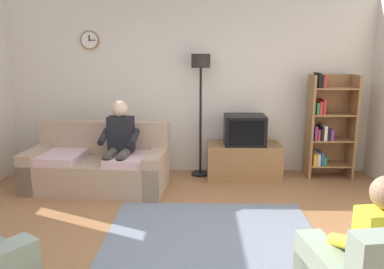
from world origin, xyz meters
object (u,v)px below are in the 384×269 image
Objects in this scene: couch at (98,166)px; tv at (245,130)px; bookshelf at (327,126)px; person_on_couch at (119,141)px; tv_stand at (244,160)px; floor_lamp at (201,81)px; person_in_right_armchair at (374,245)px.

tv is (2.09, 0.51, 0.43)m from couch.
bookshelf is at bearing 4.49° from tv.
bookshelf is at bearing 13.40° from person_on_couch.
bookshelf reaches higher than tv.
tv_stand is 0.59× the size of floor_lamp.
couch is at bearing 161.68° from person_on_couch.
tv_stand is at bearing -176.63° from bookshelf.
floor_lamp is (-0.66, 0.10, 1.19)m from tv_stand.
bookshelf is at bearing 77.52° from person_in_right_armchair.
bookshelf reaches higher than person_in_right_armchair.
tv is at bearing 19.39° from person_on_couch.
tv is 0.48× the size of person_on_couch.
bookshelf is at bearing 3.37° from tv_stand.
person_in_right_armchair is (1.17, -3.37, -0.85)m from floor_lamp.
floor_lamp reaches higher than person_on_couch.
bookshelf is 3.43m from person_in_right_armchair.
couch is 3.78m from person_in_right_armchair.
couch is 3.28× the size of tv.
couch is 1.24× the size of bookshelf.
bookshelf is (1.25, 0.07, 0.52)m from tv_stand.
bookshelf is (1.25, 0.10, 0.04)m from tv.
tv is at bearing 98.92° from person_in_right_armchair.
floor_lamp is 1.49× the size of person_on_couch.
person_on_couch reaches higher than tv_stand.
person_on_couch is at bearing -145.96° from floor_lamp.
tv is 1.25m from bookshelf.
tv is 0.32× the size of floor_lamp.
couch reaches higher than tv_stand.
tv_stand is at bearing 14.32° from couch.
person_on_couch is 1.11× the size of person_in_right_armchair.
tv_stand is at bearing 20.10° from person_on_couch.
tv_stand is (2.09, 0.53, -0.05)m from couch.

